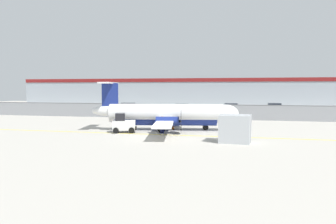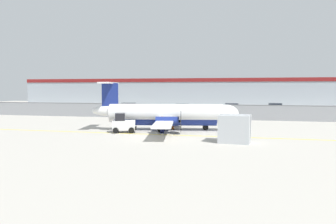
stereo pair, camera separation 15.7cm
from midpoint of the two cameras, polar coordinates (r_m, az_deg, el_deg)
The scene contains 14 objects.
ground_plane at distance 30.36m, azimuth -0.08°, elevation -3.99°, with size 140.00×140.00×0.01m.
perimeter_fence at distance 45.89m, azimuth 4.48°, elevation 0.16°, with size 98.00×0.10×2.10m.
parking_lot_strip at distance 57.33m, azimuth 6.20°, elevation -0.11°, with size 98.00×17.00×0.12m.
background_building at distance 75.57m, azimuth 7.91°, elevation 3.34°, with size 91.00×8.10×6.50m.
commuter_airplane at distance 33.62m, azimuth 0.21°, elevation -0.46°, with size 15.14×16.04×4.92m.
baggage_tug at distance 32.11m, azimuth -7.66°, elevation -2.05°, with size 2.55×1.94×1.88m.
ground_crew_worker at distance 31.18m, azimuth -0.88°, elevation -2.02°, with size 0.54×0.44×1.70m.
cargo_container at distance 26.59m, azimuth 11.71°, elevation -2.87°, with size 2.58×2.22×2.20m.
traffic_cone_near_left at distance 34.59m, azimuth 0.99°, elevation -2.47°, with size 0.36×0.36×0.64m.
traffic_cone_near_right at distance 33.57m, azimuth -8.84°, elevation -2.73°, with size 0.36×0.36×0.64m.
parked_car_0 at distance 59.15m, azimuth -6.91°, elevation 0.83°, with size 4.26×2.12×1.58m.
parked_car_1 at distance 55.53m, azimuth 2.42°, elevation 0.64°, with size 4.29×2.20×1.58m.
parked_car_2 at distance 57.82m, azimuth 11.19°, elevation 0.70°, with size 4.32×2.25×1.58m.
parked_car_3 at distance 60.35m, azimuth 18.11°, elevation 0.72°, with size 4.22×2.03×1.58m.
Camera 2 is at (6.94, -27.24, 4.32)m, focal length 35.00 mm.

